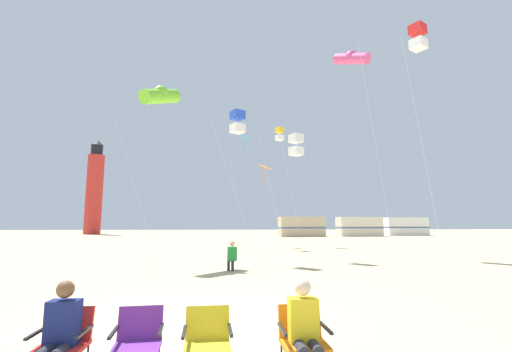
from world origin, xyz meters
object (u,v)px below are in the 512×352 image
(rv_van_white, at_px, (406,226))
(camp_chair_yellow, at_px, (207,337))
(lighthouse_distant, at_px, (94,189))
(kite_box_gold, at_px, (280,134))
(kite_diamond_orange, at_px, (265,170))
(camp_chair_red, at_px, (64,339))
(kite_diamond_cyan, at_px, (243,141))
(rv_van_tan, at_px, (301,227))
(kite_tube_lime, at_px, (161,96))
(spectator_orange_chair, at_px, (305,328))
(kite_box_scarlet, at_px, (418,37))
(spectator_red_chair, at_px, (59,332))
(camp_chair_purple, at_px, (138,338))
(kite_box_blue, at_px, (238,122))
(rv_van_cream, at_px, (359,227))
(camp_chair_orange, at_px, (302,335))
(kite_flyer_standing, at_px, (232,255))
(kite_tube_rainbow, at_px, (351,58))
(kite_box_white, at_px, (296,145))

(rv_van_white, bearing_deg, camp_chair_yellow, -119.31)
(lighthouse_distant, bearing_deg, camp_chair_yellow, -69.47)
(kite_box_gold, bearing_deg, kite_diamond_orange, -114.72)
(camp_chair_red, xyz_separation_m, kite_diamond_cyan, (3.64, 24.96, 8.46))
(rv_van_tan, bearing_deg, kite_tube_lime, -117.26)
(kite_tube_lime, distance_m, rv_van_white, 48.20)
(spectator_orange_chair, distance_m, kite_box_scarlet, 15.63)
(kite_diamond_cyan, distance_m, rv_van_white, 36.19)
(camp_chair_red, xyz_separation_m, kite_diamond_orange, (5.07, 21.19, 5.36))
(spectator_red_chair, height_order, camp_chair_yellow, spectator_red_chair)
(camp_chair_purple, relative_size, kite_box_blue, 0.11)
(kite_box_blue, height_order, rv_van_cream, kite_box_blue)
(camp_chair_yellow, bearing_deg, camp_chair_orange, -3.17)
(kite_box_scarlet, distance_m, kite_diamond_cyan, 17.06)
(kite_flyer_standing, xyz_separation_m, rv_van_cream, (19.81, 35.99, 0.78))
(rv_van_white, bearing_deg, kite_tube_rainbow, -120.92)
(kite_diamond_cyan, xyz_separation_m, rv_van_cream, (18.39, 20.25, -7.57))
(camp_chair_red, height_order, kite_tube_lime, kite_tube_lime)
(kite_diamond_cyan, bearing_deg, kite_box_gold, 1.86)
(kite_tube_lime, distance_m, kite_diamond_orange, 11.12)
(camp_chair_yellow, bearing_deg, kite_tube_rainbow, 60.16)
(kite_box_white, xyz_separation_m, kite_diamond_orange, (-0.70, 7.64, -0.16))
(spectator_orange_chair, relative_size, kite_box_scarlet, 0.11)
(camp_chair_orange, height_order, rv_van_white, rv_van_white)
(kite_tube_lime, distance_m, kite_diamond_cyan, 13.59)
(spectator_orange_chair, relative_size, kite_box_white, 0.18)
(kite_box_scarlet, bearing_deg, kite_box_gold, 103.17)
(camp_chair_purple, distance_m, kite_tube_lime, 14.64)
(lighthouse_distant, height_order, rv_van_tan, lighthouse_distant)
(kite_diamond_orange, bearing_deg, kite_box_white, -84.78)
(kite_box_gold, relative_size, lighthouse_distant, 0.61)
(camp_chair_purple, xyz_separation_m, kite_box_white, (4.92, 13.59, 5.52))
(spectator_red_chair, height_order, camp_chair_purple, spectator_red_chair)
(camp_chair_orange, height_order, kite_box_blue, kite_box_blue)
(kite_box_white, bearing_deg, kite_tube_rainbow, 26.07)
(spectator_red_chair, xyz_separation_m, kite_box_white, (5.77, 13.68, 5.41))
(kite_diamond_cyan, height_order, rv_van_tan, kite_diamond_cyan)
(kite_box_gold, relative_size, rv_van_cream, 1.57)
(kite_box_blue, height_order, kite_box_gold, kite_box_gold)
(camp_chair_purple, height_order, rv_van_white, rv_van_white)
(camp_chair_red, distance_m, kite_diamond_orange, 22.44)
(spectator_orange_chair, relative_size, rv_van_tan, 0.18)
(rv_van_tan, bearing_deg, camp_chair_yellow, -107.64)
(kite_tube_lime, distance_m, kite_box_gold, 15.19)
(kite_box_gold, bearing_deg, kite_flyer_standing, -106.30)
(kite_box_white, relative_size, rv_van_cream, 1.01)
(rv_van_tan, relative_size, rv_van_cream, 1.00)
(kite_box_blue, height_order, kite_box_white, kite_box_blue)
(lighthouse_distant, bearing_deg, rv_van_cream, -18.22)
(camp_chair_purple, height_order, kite_diamond_cyan, kite_diamond_cyan)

